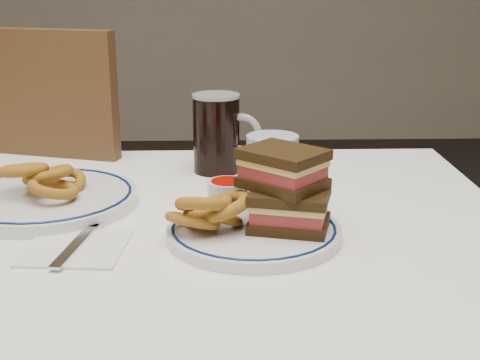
{
  "coord_description": "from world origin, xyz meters",
  "views": [
    {
      "loc": [
        0.19,
        -0.91,
        1.11
      ],
      "look_at": [
        0.21,
        -0.02,
        0.83
      ],
      "focal_mm": 50.0,
      "sensor_mm": 36.0,
      "label": 1
    }
  ],
  "objects_px": {
    "chair_far": "(55,224)",
    "far_plate": "(46,198)",
    "main_plate": "(254,231)",
    "reuben_sandwich": "(286,189)",
    "beer_mug": "(218,133)"
  },
  "relations": [
    {
      "from": "chair_far",
      "to": "reuben_sandwich",
      "type": "bearing_deg",
      "value": -51.27
    },
    {
      "from": "chair_far",
      "to": "beer_mug",
      "type": "distance_m",
      "value": 0.54
    },
    {
      "from": "chair_far",
      "to": "main_plate",
      "type": "height_order",
      "value": "chair_far"
    },
    {
      "from": "main_plate",
      "to": "reuben_sandwich",
      "type": "distance_m",
      "value": 0.08
    },
    {
      "from": "chair_far",
      "to": "main_plate",
      "type": "bearing_deg",
      "value": -54.07
    },
    {
      "from": "reuben_sandwich",
      "to": "chair_far",
      "type": "bearing_deg",
      "value": 128.73
    },
    {
      "from": "main_plate",
      "to": "reuben_sandwich",
      "type": "relative_size",
      "value": 1.76
    },
    {
      "from": "chair_far",
      "to": "beer_mug",
      "type": "bearing_deg",
      "value": -35.36
    },
    {
      "from": "reuben_sandwich",
      "to": "beer_mug",
      "type": "distance_m",
      "value": 0.34
    },
    {
      "from": "reuben_sandwich",
      "to": "far_plate",
      "type": "relative_size",
      "value": 0.48
    },
    {
      "from": "beer_mug",
      "to": "far_plate",
      "type": "bearing_deg",
      "value": -146.75
    },
    {
      "from": "far_plate",
      "to": "reuben_sandwich",
      "type": "bearing_deg",
      "value": -21.27
    },
    {
      "from": "chair_far",
      "to": "far_plate",
      "type": "bearing_deg",
      "value": -76.51
    },
    {
      "from": "chair_far",
      "to": "far_plate",
      "type": "height_order",
      "value": "chair_far"
    },
    {
      "from": "main_plate",
      "to": "beer_mug",
      "type": "relative_size",
      "value": 1.69
    }
  ]
}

